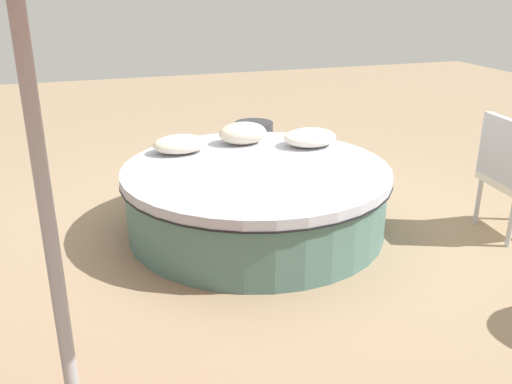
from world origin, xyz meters
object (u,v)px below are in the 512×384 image
object	(u,v)px
throw_pillow_1	(243,133)
throw_pillow_2	(180,144)
throw_pillow_0	(310,137)
round_bed	(256,197)
side_table	(254,142)

from	to	relation	value
throw_pillow_1	throw_pillow_2	xyz separation A→B (m)	(-0.60, -0.11, -0.02)
throw_pillow_0	throw_pillow_2	size ratio (longest dim) A/B	1.04
throw_pillow_0	throw_pillow_1	distance (m)	0.61
round_bed	side_table	distance (m)	1.90
throw_pillow_2	side_table	size ratio (longest dim) A/B	1.03
throw_pillow_1	side_table	xyz separation A→B (m)	(0.48, 1.14, -0.43)
throw_pillow_2	side_table	xyz separation A→B (m)	(1.08, 1.25, -0.41)
throw_pillow_1	side_table	size ratio (longest dim) A/B	0.99
throw_pillow_0	throw_pillow_2	distance (m)	1.17
round_bed	side_table	xyz separation A→B (m)	(0.57, 1.81, -0.06)
throw_pillow_2	throw_pillow_0	bearing A→B (deg)	-7.79
round_bed	throw_pillow_0	xyz separation A→B (m)	(0.65, 0.40, 0.35)
round_bed	side_table	bearing A→B (deg)	72.59
throw_pillow_0	throw_pillow_2	xyz separation A→B (m)	(-1.16, 0.16, -0.00)
throw_pillow_0	throw_pillow_1	xyz separation A→B (m)	(-0.55, 0.26, 0.02)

